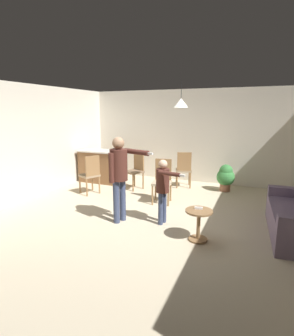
{
  "coord_description": "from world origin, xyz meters",
  "views": [
    {
      "loc": [
        1.87,
        -4.62,
        2.08
      ],
      "look_at": [
        -0.11,
        0.04,
        1.0
      ],
      "focal_mm": 28.61,
      "sensor_mm": 36.0,
      "label": 1
    }
  ],
  "objects": [
    {
      "name": "potted_plant_corner",
      "position": [
        1.1,
        2.47,
        0.39
      ],
      "size": [
        0.47,
        0.47,
        0.71
      ],
      "color": "brown",
      "rests_on": "ground"
    },
    {
      "name": "side_table_by_couch",
      "position": [
        1.05,
        -0.56,
        0.33
      ],
      "size": [
        0.44,
        0.44,
        0.52
      ],
      "color": "olive",
      "rests_on": "ground"
    },
    {
      "name": "wall_back",
      "position": [
        0.0,
        3.2,
        1.35
      ],
      "size": [
        6.4,
        0.1,
        2.7
      ],
      "primitive_type": "cube",
      "color": "silver",
      "rests_on": "ground"
    },
    {
      "name": "ground",
      "position": [
        0.0,
        0.0,
        0.0
      ],
      "size": [
        7.68,
        7.68,
        0.0
      ],
      "primitive_type": "plane",
      "color": "beige"
    },
    {
      "name": "person_adult",
      "position": [
        -0.49,
        -0.38,
        1.01
      ],
      "size": [
        0.83,
        0.45,
        1.62
      ],
      "rotation": [
        0.0,
        0.0,
        -1.85
      ],
      "color": "#384260",
      "rests_on": "ground"
    },
    {
      "name": "dining_chair_by_counter",
      "position": [
        -0.01,
        2.39,
        0.55
      ],
      "size": [
        0.53,
        0.53,
        1.0
      ],
      "rotation": [
        0.0,
        0.0,
        0.33
      ],
      "color": "olive",
      "rests_on": "ground"
    },
    {
      "name": "ceiling_light_pendant",
      "position": [
        0.22,
        1.15,
        2.25
      ],
      "size": [
        0.32,
        0.32,
        0.55
      ],
      "color": "silver"
    },
    {
      "name": "spare_remote_on_table",
      "position": [
        1.03,
        -0.51,
        0.54
      ],
      "size": [
        0.13,
        0.06,
        0.04
      ],
      "primitive_type": "cube",
      "rotation": [
        0.0,
        0.0,
        1.78
      ],
      "color": "white",
      "rests_on": "side_table_by_couch"
    },
    {
      "name": "person_child",
      "position": [
        0.29,
        -0.15,
        0.76
      ],
      "size": [
        0.6,
        0.42,
        1.22
      ],
      "rotation": [
        0.0,
        0.0,
        -1.75
      ],
      "color": "#384260",
      "rests_on": "ground"
    },
    {
      "name": "dining_chair_centre_back",
      "position": [
        -1.18,
        1.78,
        0.55
      ],
      "size": [
        0.55,
        0.55,
        1.0
      ],
      "rotation": [
        0.0,
        0.0,
        2.73
      ],
      "color": "olive",
      "rests_on": "ground"
    },
    {
      "name": "kitchen_counter",
      "position": [
        -2.45,
        2.02,
        0.48
      ],
      "size": [
        1.26,
        0.66,
        0.95
      ],
      "color": "brown",
      "rests_on": "ground"
    },
    {
      "name": "dining_chair_near_wall",
      "position": [
        -0.13,
        1.0,
        0.55
      ],
      "size": [
        0.49,
        0.49,
        1.0
      ],
      "rotation": [
        0.0,
        0.0,
        3.32
      ],
      "color": "olive",
      "rests_on": "ground"
    },
    {
      "name": "dining_chair_spare",
      "position": [
        -2.01,
        0.87,
        0.55
      ],
      "size": [
        0.56,
        0.56,
        1.0
      ],
      "rotation": [
        0.0,
        0.0,
        1.12
      ],
      "color": "olive",
      "rests_on": "ground"
    },
    {
      "name": "wall_left",
      "position": [
        -3.2,
        0.0,
        1.35
      ],
      "size": [
        0.1,
        6.4,
        2.7
      ],
      "primitive_type": "cube",
      "color": "silver",
      "rests_on": "ground"
    }
  ]
}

